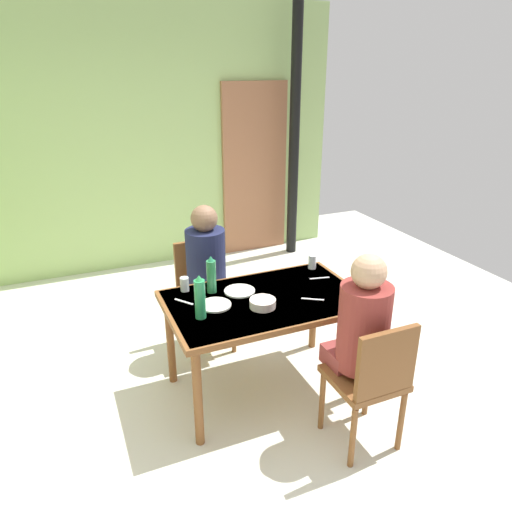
{
  "coord_description": "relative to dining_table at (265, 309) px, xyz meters",
  "views": [
    {
      "loc": [
        -0.82,
        -2.55,
        2.18
      ],
      "look_at": [
        0.35,
        0.17,
        0.97
      ],
      "focal_mm": 33.29,
      "sensor_mm": 36.0,
      "label": 1
    }
  ],
  "objects": [
    {
      "name": "chair_far_diner",
      "position": [
        -0.21,
        0.76,
        -0.15
      ],
      "size": [
        0.4,
        0.4,
        0.87
      ],
      "rotation": [
        0.0,
        0.0,
        3.14
      ],
      "color": "brown",
      "rests_on": "ground_plane"
    },
    {
      "name": "dining_table",
      "position": [
        0.0,
        0.0,
        0.0
      ],
      "size": [
        1.31,
        0.82,
        0.72
      ],
      "color": "brown",
      "rests_on": "ground_plane"
    },
    {
      "name": "cutlery_knife_far",
      "position": [
        0.29,
        -0.14,
        0.08
      ],
      "size": [
        0.13,
        0.1,
        0.0
      ],
      "primitive_type": "cube",
      "rotation": [
        0.0,
        0.0,
        2.56
      ],
      "color": "silver",
      "rests_on": "dining_table"
    },
    {
      "name": "serving_bowl_center",
      "position": [
        -0.06,
        -0.1,
        0.1
      ],
      "size": [
        0.17,
        0.17,
        0.05
      ],
      "primitive_type": "cylinder",
      "color": "#F2DECE",
      "rests_on": "dining_table"
    },
    {
      "name": "person_far_diner",
      "position": [
        -0.21,
        0.62,
        0.14
      ],
      "size": [
        0.3,
        0.37,
        0.77
      ],
      "rotation": [
        0.0,
        0.0,
        3.14
      ],
      "color": "#232343",
      "rests_on": "ground_plane"
    },
    {
      "name": "water_bottle_green_far",
      "position": [
        -0.29,
        0.23,
        0.2
      ],
      "size": [
        0.07,
        0.07,
        0.26
      ],
      "color": "#2B7F49",
      "rests_on": "dining_table"
    },
    {
      "name": "dinner_plate_near_left",
      "position": [
        -0.12,
        0.16,
        0.08
      ],
      "size": [
        0.21,
        0.21,
        0.01
      ],
      "primitive_type": "cylinder",
      "color": "white",
      "rests_on": "dining_table"
    },
    {
      "name": "wall_back",
      "position": [
        -0.35,
        2.68,
        0.77
      ],
      "size": [
        4.65,
        0.1,
        2.83
      ],
      "primitive_type": "cube",
      "color": "#A1C376",
      "rests_on": "ground_plane"
    },
    {
      "name": "cutlery_knife_near",
      "position": [
        -0.51,
        0.16,
        0.08
      ],
      "size": [
        0.1,
        0.13,
        0.0
      ],
      "primitive_type": "cube",
      "rotation": [
        0.0,
        0.0,
        2.2
      ],
      "color": "silver",
      "rests_on": "dining_table"
    },
    {
      "name": "drinking_glass_by_near_diner",
      "position": [
        0.54,
        0.31,
        0.13
      ],
      "size": [
        0.06,
        0.06,
        0.11
      ],
      "primitive_type": "cylinder",
      "color": "silver",
      "rests_on": "dining_table"
    },
    {
      "name": "cutlery_fork_near",
      "position": [
        0.5,
        0.13,
        0.08
      ],
      "size": [
        0.15,
        0.05,
        0.0
      ],
      "primitive_type": "cube",
      "rotation": [
        0.0,
        0.0,
        6.08
      ],
      "color": "silver",
      "rests_on": "dining_table"
    },
    {
      "name": "water_bottle_green_near",
      "position": [
        -0.47,
        -0.08,
        0.21
      ],
      "size": [
        0.07,
        0.07,
        0.29
      ],
      "color": "#2A9859",
      "rests_on": "dining_table"
    },
    {
      "name": "door_wooden",
      "position": [
        1.04,
        2.6,
        0.36
      ],
      "size": [
        0.8,
        0.05,
        2.0
      ],
      "primitive_type": "cube",
      "color": "#986041",
      "rests_on": "ground_plane"
    },
    {
      "name": "dinner_plate_near_right",
      "position": [
        -0.34,
        0.03,
        0.08
      ],
      "size": [
        0.21,
        0.21,
        0.01
      ],
      "primitive_type": "cylinder",
      "color": "white",
      "rests_on": "dining_table"
    },
    {
      "name": "ground_plane",
      "position": [
        -0.35,
        -0.02,
        -0.64
      ],
      "size": [
        7.02,
        7.02,
        0.0
      ],
      "primitive_type": "plane",
      "color": "silver"
    },
    {
      "name": "drinking_glass_by_far_diner",
      "position": [
        -0.46,
        0.32,
        0.13
      ],
      "size": [
        0.06,
        0.06,
        0.1
      ],
      "primitive_type": "cylinder",
      "color": "silver",
      "rests_on": "dining_table"
    },
    {
      "name": "chair_near_diner",
      "position": [
        0.34,
        -0.76,
        -0.15
      ],
      "size": [
        0.4,
        0.4,
        0.87
      ],
      "color": "brown",
      "rests_on": "ground_plane"
    },
    {
      "name": "stove_pipe_column",
      "position": [
        1.41,
        2.33,
        0.77
      ],
      "size": [
        0.12,
        0.12,
        2.83
      ],
      "primitive_type": "cylinder",
      "color": "black",
      "rests_on": "ground_plane"
    },
    {
      "name": "person_near_diner",
      "position": [
        0.34,
        -0.62,
        0.14
      ],
      "size": [
        0.3,
        0.37,
        0.77
      ],
      "color": "brown",
      "rests_on": "ground_plane"
    }
  ]
}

